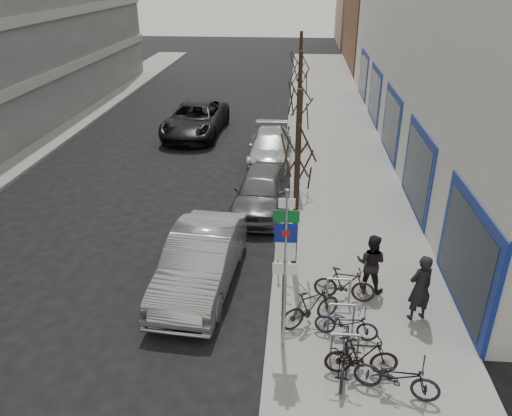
% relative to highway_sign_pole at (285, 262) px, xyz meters
% --- Properties ---
extents(ground, '(120.00, 120.00, 0.00)m').
position_rel_highway_sign_pole_xyz_m(ground, '(-2.40, 0.01, -2.46)').
color(ground, black).
rests_on(ground, ground).
extents(sidewalk_east, '(5.00, 70.00, 0.15)m').
position_rel_highway_sign_pole_xyz_m(sidewalk_east, '(2.10, 10.01, -2.38)').
color(sidewalk_east, slate).
rests_on(sidewalk_east, ground).
extents(brick_building_far, '(12.00, 14.00, 8.00)m').
position_rel_highway_sign_pole_xyz_m(brick_building_far, '(10.60, 40.01, 1.54)').
color(brick_building_far, brown).
rests_on(brick_building_far, ground).
extents(tan_building_far, '(13.00, 12.00, 9.00)m').
position_rel_highway_sign_pole_xyz_m(tan_building_far, '(11.10, 55.01, 2.04)').
color(tan_building_far, '#937A5B').
rests_on(tan_building_far, ground).
extents(highway_sign_pole, '(0.55, 0.10, 4.20)m').
position_rel_highway_sign_pole_xyz_m(highway_sign_pole, '(0.00, 0.00, 0.00)').
color(highway_sign_pole, gray).
rests_on(highway_sign_pole, ground).
extents(bike_rack, '(0.66, 2.26, 0.83)m').
position_rel_highway_sign_pole_xyz_m(bike_rack, '(1.40, 0.61, -1.80)').
color(bike_rack, gray).
rests_on(bike_rack, sidewalk_east).
extents(tree_near, '(1.80, 1.80, 5.50)m').
position_rel_highway_sign_pole_xyz_m(tree_near, '(0.20, 3.51, 1.65)').
color(tree_near, black).
rests_on(tree_near, ground).
extents(tree_mid, '(1.80, 1.80, 5.50)m').
position_rel_highway_sign_pole_xyz_m(tree_mid, '(0.20, 10.01, 1.65)').
color(tree_mid, black).
rests_on(tree_mid, ground).
extents(tree_far, '(1.80, 1.80, 5.50)m').
position_rel_highway_sign_pole_xyz_m(tree_far, '(0.20, 16.51, 1.65)').
color(tree_far, black).
rests_on(tree_far, ground).
extents(meter_front, '(0.10, 0.08, 1.27)m').
position_rel_highway_sign_pole_xyz_m(meter_front, '(-0.25, 3.01, -1.54)').
color(meter_front, gray).
rests_on(meter_front, sidewalk_east).
extents(meter_mid, '(0.10, 0.08, 1.27)m').
position_rel_highway_sign_pole_xyz_m(meter_mid, '(-0.25, 8.51, -1.54)').
color(meter_mid, gray).
rests_on(meter_mid, sidewalk_east).
extents(meter_back, '(0.10, 0.08, 1.27)m').
position_rel_highway_sign_pole_xyz_m(meter_back, '(-0.25, 14.01, -1.54)').
color(meter_back, gray).
rests_on(meter_back, sidewalk_east).
extents(bike_near_left, '(0.87, 1.99, 1.17)m').
position_rel_highway_sign_pole_xyz_m(bike_near_left, '(1.41, -0.70, -1.72)').
color(bike_near_left, black).
rests_on(bike_near_left, sidewalk_east).
extents(bike_near_right, '(1.66, 0.54, 1.00)m').
position_rel_highway_sign_pole_xyz_m(bike_near_right, '(1.75, -0.80, -1.81)').
color(bike_near_right, black).
rests_on(bike_near_right, sidewalk_east).
extents(bike_mid_curb, '(1.61, 0.76, 0.94)m').
position_rel_highway_sign_pole_xyz_m(bike_mid_curb, '(1.52, 0.43, -1.84)').
color(bike_mid_curb, black).
rests_on(bike_mid_curb, sidewalk_east).
extents(bike_mid_inner, '(1.72, 1.34, 1.04)m').
position_rel_highway_sign_pole_xyz_m(bike_mid_inner, '(0.66, 0.83, -1.79)').
color(bike_mid_inner, black).
rests_on(bike_mid_inner, sidewalk_east).
extents(bike_far_curb, '(1.87, 1.01, 1.09)m').
position_rel_highway_sign_pole_xyz_m(bike_far_curb, '(2.42, -1.31, -1.76)').
color(bike_far_curb, black).
rests_on(bike_far_curb, sidewalk_east).
extents(bike_far_inner, '(1.71, 0.72, 1.01)m').
position_rel_highway_sign_pole_xyz_m(bike_far_inner, '(1.58, 1.94, -1.81)').
color(bike_far_inner, black).
rests_on(bike_far_inner, sidewalk_east).
extents(parked_car_front, '(2.12, 5.18, 1.67)m').
position_rel_highway_sign_pole_xyz_m(parked_car_front, '(-2.42, 2.46, -1.62)').
color(parked_car_front, '#9B9BA0').
rests_on(parked_car_front, ground).
extents(parked_car_mid, '(2.27, 4.76, 1.57)m').
position_rel_highway_sign_pole_xyz_m(parked_car_mid, '(-1.08, 7.67, -1.67)').
color(parked_car_mid, '#505055').
rests_on(parked_car_mid, ground).
extents(parked_car_back, '(2.02, 4.87, 1.41)m').
position_rel_highway_sign_pole_xyz_m(parked_car_back, '(-1.07, 12.92, -1.75)').
color(parked_car_back, '#B7B7BD').
rests_on(parked_car_back, ground).
extents(lane_car, '(3.10, 6.27, 1.71)m').
position_rel_highway_sign_pole_xyz_m(lane_car, '(-5.39, 16.86, -1.60)').
color(lane_car, black).
rests_on(lane_car, ground).
extents(pedestrian_near, '(0.79, 0.67, 1.84)m').
position_rel_highway_sign_pole_xyz_m(pedestrian_near, '(3.38, 1.31, -1.39)').
color(pedestrian_near, black).
rests_on(pedestrian_near, sidewalk_east).
extents(pedestrian_far, '(0.75, 0.63, 1.73)m').
position_rel_highway_sign_pole_xyz_m(pedestrian_far, '(2.31, 2.51, -1.44)').
color(pedestrian_far, black).
rests_on(pedestrian_far, sidewalk_east).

